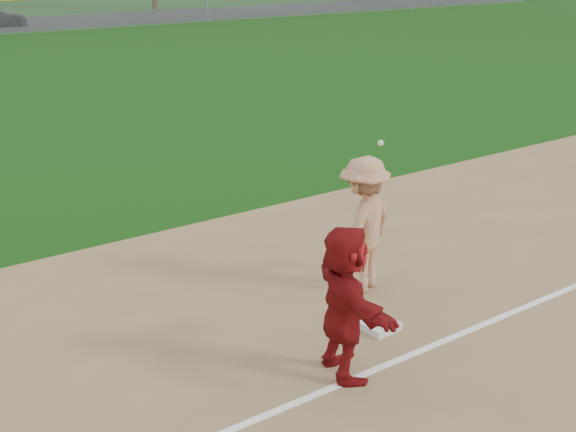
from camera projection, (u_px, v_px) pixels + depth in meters
ground at (352, 338)px, 9.73m from camera, size 160.00×160.00×0.00m
foul_line at (392, 363)px, 9.11m from camera, size 60.00×0.10×0.01m
first_base at (379, 325)px, 9.91m from camera, size 0.48×0.48×0.10m
base_runner at (345, 302)px, 8.56m from camera, size 1.04×1.89×1.94m
first_base_play at (363, 225)px, 10.76m from camera, size 1.53×1.32×2.54m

